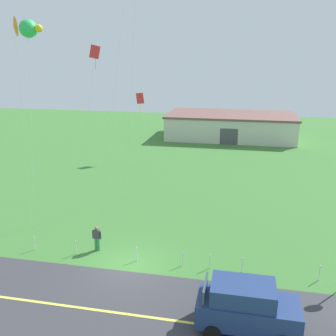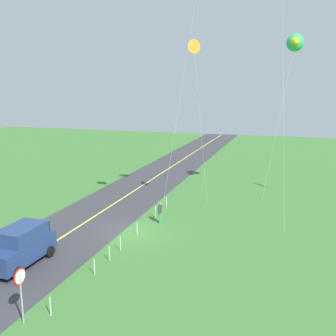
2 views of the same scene
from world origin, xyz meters
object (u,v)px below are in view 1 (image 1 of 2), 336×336
at_px(kite_orange_near, 140,100).
at_px(warehouse_distant, 231,125).
at_px(kite_green_far, 15,28).
at_px(kite_pink_drift, 29,29).
at_px(kite_yellow_high, 95,55).
at_px(car_suv_foreground, 246,306).
at_px(person_adult_near, 97,237).

xyz_separation_m(kite_orange_near, warehouse_distant, (9.83, 13.84, -5.05)).
bearing_deg(kite_orange_near, kite_green_far, -94.20).
xyz_separation_m(kite_pink_drift, kite_orange_near, (5.14, 13.27, -6.79)).
distance_m(kite_pink_drift, warehouse_distant, 33.15).
relative_size(kite_yellow_high, kite_orange_near, 1.66).
bearing_deg(warehouse_distant, kite_yellow_high, -121.62).
xyz_separation_m(car_suv_foreground, person_adult_near, (-9.00, 5.33, -0.29)).
distance_m(person_adult_near, kite_orange_near, 23.12).
height_order(car_suv_foreground, kite_orange_near, kite_orange_near).
bearing_deg(kite_pink_drift, car_suv_foreground, -39.11).
bearing_deg(kite_yellow_high, warehouse_distant, 58.38).
relative_size(person_adult_near, kite_orange_near, 0.21).
xyz_separation_m(car_suv_foreground, warehouse_distant, (-2.45, 41.27, 0.60)).
relative_size(car_suv_foreground, kite_yellow_high, 0.35).
relative_size(person_adult_near, warehouse_distant, 0.09).
relative_size(person_adult_near, kite_pink_drift, 0.11).
bearing_deg(person_adult_near, kite_green_far, 161.73).
height_order(kite_orange_near, warehouse_distant, kite_orange_near).
height_order(kite_yellow_high, kite_orange_near, kite_yellow_high).
bearing_deg(kite_yellow_high, car_suv_foreground, -54.69).
height_order(car_suv_foreground, warehouse_distant, warehouse_distant).
xyz_separation_m(car_suv_foreground, kite_pink_drift, (-17.42, 14.16, 12.44)).
xyz_separation_m(kite_yellow_high, kite_green_far, (1.09, -14.49, 1.44)).
height_order(person_adult_near, kite_pink_drift, kite_pink_drift).
bearing_deg(car_suv_foreground, warehouse_distant, 93.40).
bearing_deg(person_adult_near, car_suv_foreground, -34.61).
height_order(person_adult_near, kite_yellow_high, kite_yellow_high).
relative_size(car_suv_foreground, kite_orange_near, 0.58).
xyz_separation_m(kite_yellow_high, kite_pink_drift, (-2.51, -6.88, 1.93)).
distance_m(car_suv_foreground, kite_pink_drift, 25.67).
bearing_deg(kite_green_far, car_suv_foreground, -25.37).
xyz_separation_m(kite_green_far, kite_pink_drift, (-3.61, 7.61, 0.49)).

